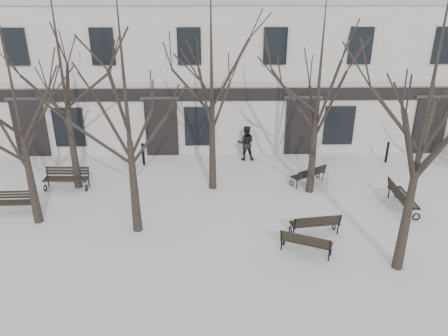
{
  "coord_description": "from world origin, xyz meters",
  "views": [
    {
      "loc": [
        -0.83,
        -12.83,
        8.43
      ],
      "look_at": [
        -0.49,
        3.0,
        1.4
      ],
      "focal_mm": 35.0,
      "sensor_mm": 36.0,
      "label": 1
    }
  ],
  "objects_px": {
    "tree_2": "(429,101)",
    "bench_5": "(402,197)",
    "bench_1": "(306,242)",
    "bench_4": "(309,174)",
    "bench_2": "(315,223)",
    "tree_1": "(125,91)",
    "bench_0": "(14,201)",
    "bench_3": "(67,178)",
    "tree_0": "(16,105)"
  },
  "relations": [
    {
      "from": "tree_2",
      "to": "bench_5",
      "type": "distance_m",
      "value": 6.31
    },
    {
      "from": "bench_1",
      "to": "bench_4",
      "type": "relative_size",
      "value": 1.03
    },
    {
      "from": "tree_2",
      "to": "bench_2",
      "type": "xyz_separation_m",
      "value": [
        -2.21,
        1.93,
        -4.89
      ]
    },
    {
      "from": "tree_1",
      "to": "bench_1",
      "type": "distance_m",
      "value": 7.56
    },
    {
      "from": "tree_1",
      "to": "bench_5",
      "type": "distance_m",
      "value": 11.13
    },
    {
      "from": "tree_1",
      "to": "bench_2",
      "type": "bearing_deg",
      "value": -4.1
    },
    {
      "from": "tree_1",
      "to": "bench_1",
      "type": "height_order",
      "value": "tree_1"
    },
    {
      "from": "bench_5",
      "to": "tree_2",
      "type": "bearing_deg",
      "value": 157.8
    },
    {
      "from": "bench_0",
      "to": "bench_3",
      "type": "bearing_deg",
      "value": 52.27
    },
    {
      "from": "bench_3",
      "to": "bench_5",
      "type": "distance_m",
      "value": 13.76
    },
    {
      "from": "tree_1",
      "to": "tree_2",
      "type": "relative_size",
      "value": 0.95
    },
    {
      "from": "bench_1",
      "to": "bench_2",
      "type": "bearing_deg",
      "value": -92.2
    },
    {
      "from": "tree_1",
      "to": "bench_1",
      "type": "relative_size",
      "value": 4.69
    },
    {
      "from": "tree_0",
      "to": "bench_4",
      "type": "xyz_separation_m",
      "value": [
        10.7,
        3.02,
        -4.03
      ]
    },
    {
      "from": "tree_1",
      "to": "bench_0",
      "type": "height_order",
      "value": "tree_1"
    },
    {
      "from": "tree_2",
      "to": "bench_3",
      "type": "xyz_separation_m",
      "value": [
        -12.05,
        5.81,
        -4.85
      ]
    },
    {
      "from": "tree_2",
      "to": "bench_3",
      "type": "relative_size",
      "value": 4.55
    },
    {
      "from": "bench_5",
      "to": "bench_3",
      "type": "bearing_deg",
      "value": 81.7
    },
    {
      "from": "bench_0",
      "to": "bench_1",
      "type": "xyz_separation_m",
      "value": [
        10.72,
        -3.05,
        0.02
      ]
    },
    {
      "from": "bench_1",
      "to": "bench_2",
      "type": "relative_size",
      "value": 0.98
    },
    {
      "from": "bench_4",
      "to": "bench_2",
      "type": "bearing_deg",
      "value": 50.09
    },
    {
      "from": "tree_1",
      "to": "bench_0",
      "type": "distance_m",
      "value": 6.95
    },
    {
      "from": "bench_0",
      "to": "bench_4",
      "type": "distance_m",
      "value": 12.07
    },
    {
      "from": "tree_2",
      "to": "bench_2",
      "type": "relative_size",
      "value": 4.82
    },
    {
      "from": "bench_0",
      "to": "bench_1",
      "type": "relative_size",
      "value": 0.93
    },
    {
      "from": "tree_1",
      "to": "bench_3",
      "type": "distance_m",
      "value": 6.73
    },
    {
      "from": "tree_1",
      "to": "bench_3",
      "type": "xyz_separation_m",
      "value": [
        -3.54,
        3.43,
        -4.58
      ]
    },
    {
      "from": "bench_1",
      "to": "bench_4",
      "type": "bearing_deg",
      "value": -78.8
    },
    {
      "from": "bench_0",
      "to": "bench_3",
      "type": "height_order",
      "value": "bench_3"
    },
    {
      "from": "tree_1",
      "to": "bench_0",
      "type": "relative_size",
      "value": 5.03
    },
    {
      "from": "tree_0",
      "to": "bench_5",
      "type": "height_order",
      "value": "tree_0"
    },
    {
      "from": "bench_0",
      "to": "bench_5",
      "type": "distance_m",
      "value": 15.02
    },
    {
      "from": "bench_1",
      "to": "bench_2",
      "type": "xyz_separation_m",
      "value": [
        0.54,
        1.13,
        0.02
      ]
    },
    {
      "from": "tree_0",
      "to": "bench_3",
      "type": "bearing_deg",
      "value": 84.81
    },
    {
      "from": "tree_1",
      "to": "bench_5",
      "type": "relative_size",
      "value": 4.22
    },
    {
      "from": "tree_2",
      "to": "bench_4",
      "type": "height_order",
      "value": "tree_2"
    },
    {
      "from": "tree_1",
      "to": "tree_2",
      "type": "height_order",
      "value": "tree_2"
    },
    {
      "from": "bench_1",
      "to": "bench_0",
      "type": "bearing_deg",
      "value": 7.58
    },
    {
      "from": "tree_0",
      "to": "bench_5",
      "type": "bearing_deg",
      "value": 2.87
    },
    {
      "from": "tree_1",
      "to": "bench_1",
      "type": "xyz_separation_m",
      "value": [
        5.76,
        -1.58,
        -4.63
      ]
    },
    {
      "from": "tree_1",
      "to": "bench_3",
      "type": "height_order",
      "value": "tree_1"
    },
    {
      "from": "bench_2",
      "to": "tree_0",
      "type": "bearing_deg",
      "value": -14.29
    },
    {
      "from": "bench_4",
      "to": "bench_5",
      "type": "height_order",
      "value": "bench_5"
    },
    {
      "from": "tree_1",
      "to": "bench_0",
      "type": "bearing_deg",
      "value": 163.51
    },
    {
      "from": "tree_0",
      "to": "bench_4",
      "type": "relative_size",
      "value": 4.28
    },
    {
      "from": "bench_4",
      "to": "tree_2",
      "type": "bearing_deg",
      "value": 73.18
    },
    {
      "from": "tree_2",
      "to": "bench_4",
      "type": "bearing_deg",
      "value": 104.8
    },
    {
      "from": "tree_0",
      "to": "bench_3",
      "type": "xyz_separation_m",
      "value": [
        0.25,
        2.76,
        -3.97
      ]
    },
    {
      "from": "tree_1",
      "to": "tree_0",
      "type": "bearing_deg",
      "value": 169.98
    },
    {
      "from": "tree_0",
      "to": "bench_2",
      "type": "xyz_separation_m",
      "value": [
        10.09,
        -1.12,
        -4.01
      ]
    }
  ]
}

